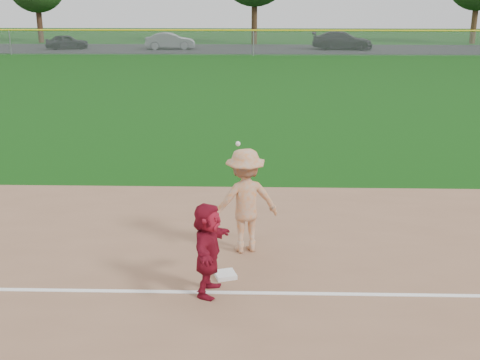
{
  "coord_description": "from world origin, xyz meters",
  "views": [
    {
      "loc": [
        0.32,
        -9.9,
        4.85
      ],
      "look_at": [
        0.0,
        1.5,
        1.3
      ],
      "focal_mm": 45.0,
      "sensor_mm": 36.0,
      "label": 1
    }
  ],
  "objects_px": {
    "first_base": "(225,275)",
    "car_right": "(342,40)",
    "car_left": "(67,42)",
    "car_mid": "(170,41)",
    "base_runner": "(208,249)"
  },
  "relations": [
    {
      "from": "first_base",
      "to": "car_left",
      "type": "bearing_deg",
      "value": 110.17
    },
    {
      "from": "car_left",
      "to": "base_runner",
      "type": "bearing_deg",
      "value": -176.66
    },
    {
      "from": "base_runner",
      "to": "car_left",
      "type": "bearing_deg",
      "value": 28.18
    },
    {
      "from": "first_base",
      "to": "car_left",
      "type": "xyz_separation_m",
      "value": [
        -16.76,
        45.61,
        0.6
      ]
    },
    {
      "from": "first_base",
      "to": "base_runner",
      "type": "relative_size",
      "value": 0.22
    },
    {
      "from": "car_mid",
      "to": "first_base",
      "type": "bearing_deg",
      "value": -175.81
    },
    {
      "from": "first_base",
      "to": "car_left",
      "type": "distance_m",
      "value": 48.59
    },
    {
      "from": "first_base",
      "to": "car_mid",
      "type": "height_order",
      "value": "car_mid"
    },
    {
      "from": "first_base",
      "to": "car_right",
      "type": "height_order",
      "value": "car_right"
    },
    {
      "from": "first_base",
      "to": "car_right",
      "type": "bearing_deg",
      "value": 79.91
    },
    {
      "from": "car_left",
      "to": "car_right",
      "type": "height_order",
      "value": "car_right"
    },
    {
      "from": "base_runner",
      "to": "car_right",
      "type": "relative_size",
      "value": 0.29
    },
    {
      "from": "car_left",
      "to": "car_mid",
      "type": "relative_size",
      "value": 0.86
    },
    {
      "from": "base_runner",
      "to": "car_mid",
      "type": "xyz_separation_m",
      "value": [
        -7.11,
        46.28,
        -0.08
      ]
    },
    {
      "from": "first_base",
      "to": "car_right",
      "type": "relative_size",
      "value": 0.06
    }
  ]
}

